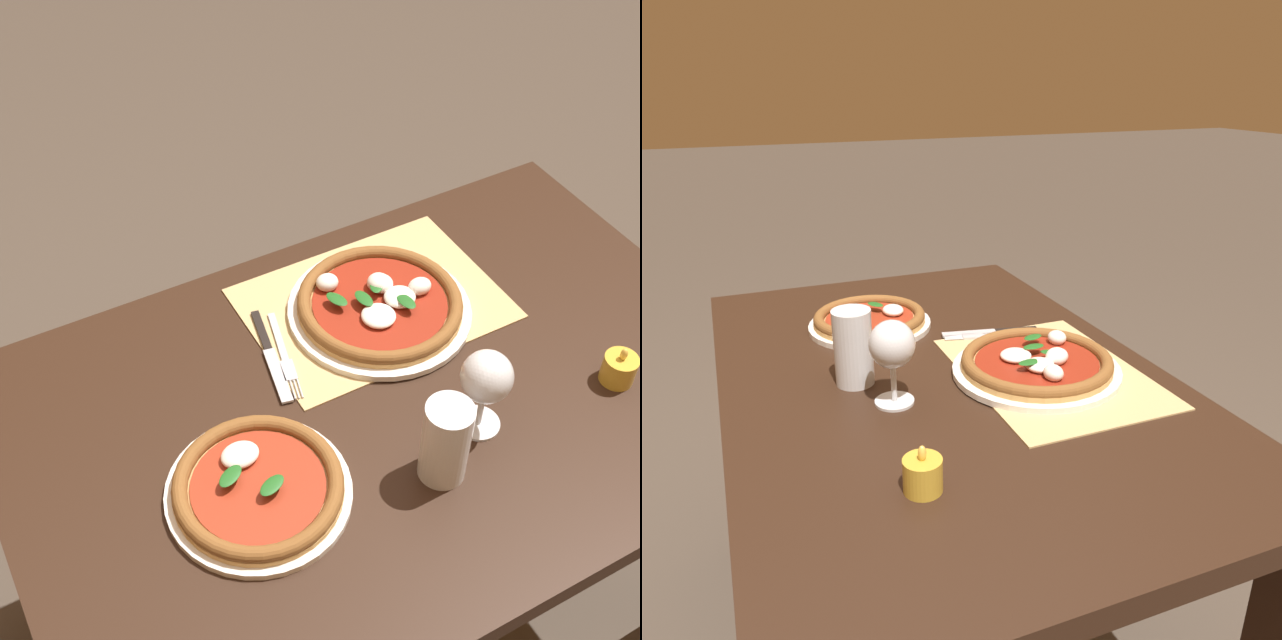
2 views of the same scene
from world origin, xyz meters
The scene contains 9 objects.
dining_table centered at (0.00, 0.00, 0.63)m, with size 1.24×0.81×0.74m.
paper_placemat centered at (-0.09, -0.19, 0.74)m, with size 0.45×0.32×0.00m, color tan.
pizza_near centered at (-0.09, -0.17, 0.76)m, with size 0.32×0.32×0.05m.
pizza_far centered at (0.27, 0.07, 0.76)m, with size 0.28×0.28×0.04m.
wine_glass centered at (-0.09, 0.12, 0.85)m, with size 0.08×0.08×0.16m.
pint_glass centered at (0.01, 0.17, 0.81)m, with size 0.07×0.07×0.15m.
fork centered at (0.11, -0.15, 0.75)m, with size 0.06×0.20×0.00m.
knife centered at (0.13, -0.17, 0.75)m, with size 0.06×0.21×0.01m.
votive_candle centered at (-0.35, 0.15, 0.76)m, with size 0.06×0.06×0.07m.
Camera 2 is at (-1.04, 0.37, 1.28)m, focal length 35.00 mm.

